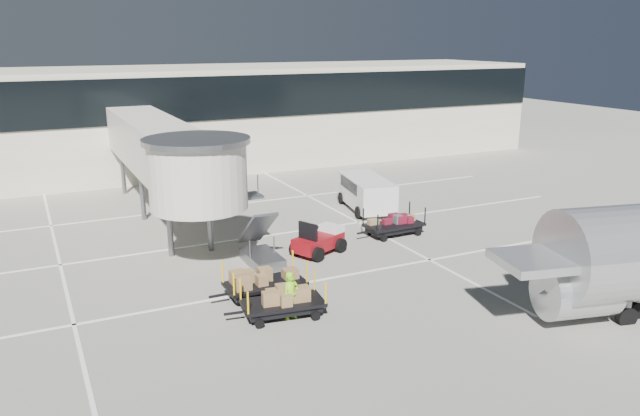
# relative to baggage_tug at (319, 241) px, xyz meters

# --- Properties ---
(ground) EXTENTS (140.00, 140.00, 0.00)m
(ground) POSITION_rel_baggage_tug_xyz_m (-1.66, -5.19, -0.64)
(ground) COLOR #ABA899
(ground) RESTS_ON ground
(lane_markings) EXTENTS (40.00, 30.00, 0.02)m
(lane_markings) POSITION_rel_baggage_tug_xyz_m (-2.33, 4.14, -0.63)
(lane_markings) COLOR white
(lane_markings) RESTS_ON ground
(terminal) EXTENTS (64.00, 12.11, 15.20)m
(terminal) POSITION_rel_baggage_tug_xyz_m (-2.01, 24.75, 3.47)
(terminal) COLOR silver
(terminal) RESTS_ON ground
(jet_bridge) EXTENTS (5.70, 20.40, 6.03)m
(jet_bridge) POSITION_rel_baggage_tug_xyz_m (-5.63, 7.07, 3.64)
(jet_bridge) COLOR silver
(jet_bridge) RESTS_ON ground
(baggage_tug) EXTENTS (2.98, 2.57, 1.76)m
(baggage_tug) POSITION_rel_baggage_tug_xyz_m (0.00, 0.00, 0.00)
(baggage_tug) COLOR maroon
(baggage_tug) RESTS_ON ground
(suitcase_cart) EXTENTS (3.91, 1.68, 1.52)m
(suitcase_cart) POSITION_rel_baggage_tug_xyz_m (4.95, 0.91, -0.11)
(suitcase_cart) COLOR black
(suitcase_cart) RESTS_ON ground
(box_cart_near) EXTENTS (3.99, 1.63, 1.56)m
(box_cart_near) POSITION_rel_baggage_tug_xyz_m (-4.31, -3.86, -0.02)
(box_cart_near) COLOR black
(box_cart_near) RESTS_ON ground
(box_cart_far) EXTENTS (3.88, 1.94, 1.49)m
(box_cart_far) POSITION_rel_baggage_tug_xyz_m (-4.48, -5.89, -0.04)
(box_cart_far) COLOR black
(box_cart_far) RESTS_ON ground
(ground_worker) EXTENTS (0.77, 0.61, 1.87)m
(ground_worker) POSITION_rel_baggage_tug_xyz_m (-4.17, -6.21, 0.29)
(ground_worker) COLOR #81D716
(ground_worker) RESTS_ON ground
(minivan) EXTENTS (3.14, 5.62, 2.01)m
(minivan) POSITION_rel_baggage_tug_xyz_m (6.14, 6.16, 0.57)
(minivan) COLOR white
(minivan) RESTS_ON ground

